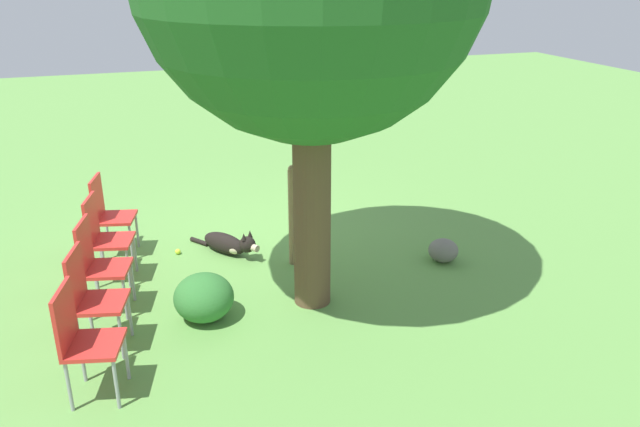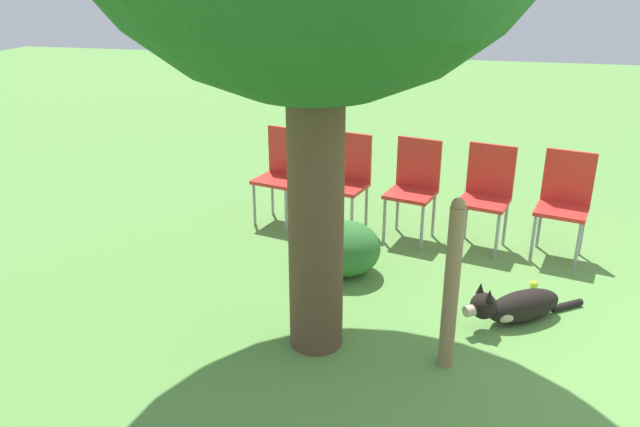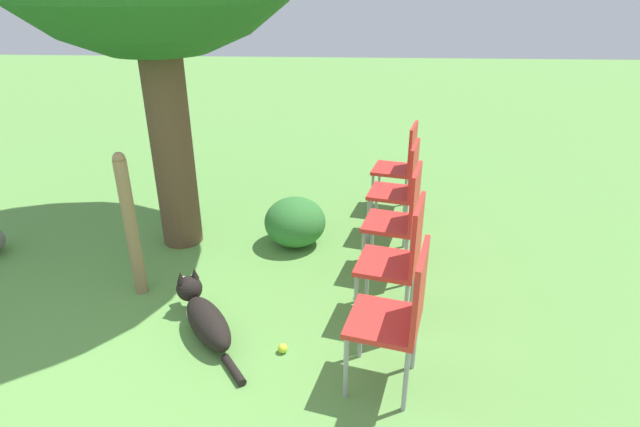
{
  "view_description": "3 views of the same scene",
  "coord_description": "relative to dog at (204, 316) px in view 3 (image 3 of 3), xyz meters",
  "views": [
    {
      "loc": [
        1.61,
        6.71,
        3.26
      ],
      "look_at": [
        -0.25,
        1.21,
        0.95
      ],
      "focal_mm": 35.0,
      "sensor_mm": 36.0,
      "label": 1
    },
    {
      "loc": [
        -3.88,
        0.36,
        2.52
      ],
      "look_at": [
        -0.21,
        1.22,
        1.02
      ],
      "focal_mm": 35.0,
      "sensor_mm": 36.0,
      "label": 2
    },
    {
      "loc": [
        1.48,
        -3.05,
        2.32
      ],
      "look_at": [
        1.25,
        0.61,
        0.63
      ],
      "focal_mm": 28.0,
      "sensor_mm": 36.0,
      "label": 3
    }
  ],
  "objects": [
    {
      "name": "red_chair_3",
      "position": [
        1.53,
        1.6,
        0.43
      ],
      "size": [
        0.51,
        0.53,
        0.98
      ],
      "rotation": [
        0.0,
        0.0,
        2.9
      ],
      "color": "red",
      "rests_on": "ground_plane"
    },
    {
      "name": "red_chair_4",
      "position": [
        1.59,
        2.28,
        0.43
      ],
      "size": [
        0.51,
        0.53,
        0.98
      ],
      "rotation": [
        0.0,
        0.0,
        2.9
      ],
      "color": "red",
      "rests_on": "ground_plane"
    },
    {
      "name": "red_chair_0",
      "position": [
        1.34,
        -0.46,
        0.43
      ],
      "size": [
        0.51,
        0.53,
        0.98
      ],
      "rotation": [
        0.0,
        0.0,
        2.9
      ],
      "color": "red",
      "rests_on": "ground_plane"
    },
    {
      "name": "low_shrub",
      "position": [
        0.52,
        1.39,
        0.1
      ],
      "size": [
        0.59,
        0.59,
        0.47
      ],
      "color": "#337533",
      "rests_on": "ground_plane"
    },
    {
      "name": "dog",
      "position": [
        0.0,
        0.0,
        0.0
      ],
      "size": [
        0.72,
        0.95,
        0.37
      ],
      "rotation": [
        0.0,
        0.0,
        2.19
      ],
      "color": "black",
      "rests_on": "ground_plane"
    },
    {
      "name": "red_chair_1",
      "position": [
        1.4,
        0.23,
        0.43
      ],
      "size": [
        0.51,
        0.53,
        0.98
      ],
      "rotation": [
        0.0,
        0.0,
        2.9
      ],
      "color": "red",
      "rests_on": "ground_plane"
    },
    {
      "name": "red_chair_2",
      "position": [
        1.47,
        0.91,
        0.43
      ],
      "size": [
        0.51,
        0.53,
        0.98
      ],
      "rotation": [
        0.0,
        0.0,
        2.9
      ],
      "color": "red",
      "rests_on": "ground_plane"
    },
    {
      "name": "fence_post",
      "position": [
        -0.67,
        0.48,
        0.47
      ],
      "size": [
        0.1,
        0.1,
        1.21
      ],
      "color": "#937551",
      "rests_on": "ground_plane"
    },
    {
      "name": "ground_plane",
      "position": [
        -0.46,
        0.14,
        -0.13
      ],
      "size": [
        30.0,
        30.0,
        0.0
      ],
      "primitive_type": "plane",
      "color": "#609947"
    },
    {
      "name": "tennis_ball",
      "position": [
        0.6,
        -0.2,
        -0.1
      ],
      "size": [
        0.07,
        0.07,
        0.07
      ],
      "color": "#CCE033",
      "rests_on": "ground_plane"
    }
  ]
}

